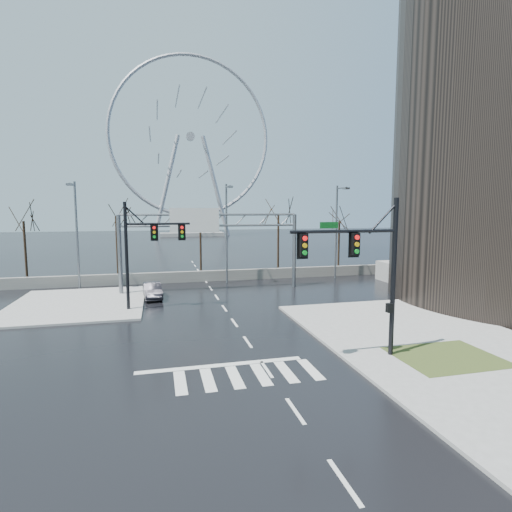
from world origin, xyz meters
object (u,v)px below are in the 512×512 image
object	(u,v)px
car	(152,291)
ferris_wheel	(190,143)
signal_mast_far	(142,245)
sign_gantry	(207,235)
signal_mast_near	(370,263)

from	to	relation	value
car	ferris_wheel	bearing A→B (deg)	77.69
signal_mast_far	sign_gantry	xyz separation A→B (m)	(5.49, 6.00, 0.35)
car	signal_mast_near	bearing A→B (deg)	-63.50
car	sign_gantry	bearing A→B (deg)	17.32
sign_gantry	ferris_wheel	xyz separation A→B (m)	(5.38, 80.04, 20.95)
sign_gantry	car	xyz separation A→B (m)	(-4.94, -2.04, -4.52)
sign_gantry	signal_mast_near	bearing A→B (deg)	-73.81
signal_mast_near	ferris_wheel	size ratio (longest dim) A/B	0.16
signal_mast_near	signal_mast_far	world-z (taller)	same
ferris_wheel	car	size ratio (longest dim) A/B	12.70
signal_mast_far	ferris_wheel	size ratio (longest dim) A/B	0.16
sign_gantry	car	distance (m)	7.00
sign_gantry	signal_mast_far	bearing A→B (deg)	-132.47
signal_mast_near	ferris_wheel	world-z (taller)	ferris_wheel
signal_mast_near	signal_mast_far	xyz separation A→B (m)	(-11.01, 13.00, -0.04)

